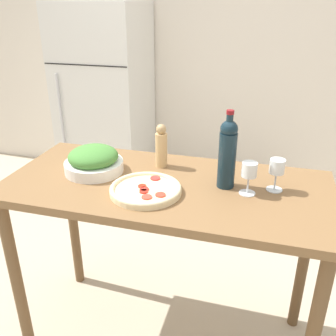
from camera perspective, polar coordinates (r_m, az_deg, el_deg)
The scene contains 10 objects.
ground_plane at distance 2.25m, azimuth -0.25°, elevation -24.06°, with size 14.00×14.00×0.00m, color #BCAD93.
wall_back at distance 3.52m, azimuth 9.30°, elevation 17.84°, with size 6.40×0.06×2.60m.
refrigerator at distance 3.52m, azimuth -9.49°, elevation 10.11°, with size 0.73×0.70×1.67m.
prep_counter at distance 1.73m, azimuth -0.30°, elevation -6.10°, with size 1.46×0.67×0.93m.
wine_bottle at distance 1.60m, azimuth 9.05°, elevation 2.37°, with size 0.08×0.08×0.34m.
wine_glass_near at distance 1.57m, azimuth 12.26°, elevation -0.62°, with size 0.07×0.07×0.14m.
wine_glass_far at distance 1.64m, azimuth 16.26°, elevation -0.09°, with size 0.07×0.07×0.14m.
pepper_mill at distance 1.80m, azimuth -1.03°, elevation 3.29°, with size 0.06×0.06×0.21m.
salad_bowl at distance 1.80m, azimuth -11.27°, elevation 1.10°, with size 0.28×0.28×0.13m.
homemade_pizza at distance 1.59m, azimuth -3.42°, elevation -3.28°, with size 0.31×0.31×0.03m.
Camera 1 is at (0.41, -1.43, 1.69)m, focal length 40.00 mm.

